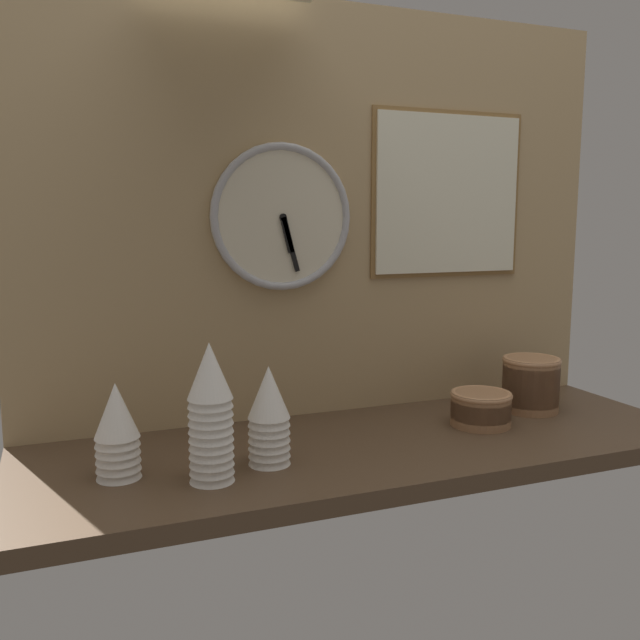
{
  "coord_description": "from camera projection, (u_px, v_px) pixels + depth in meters",
  "views": [
    {
      "loc": [
        -0.67,
        -1.38,
        0.51
      ],
      "look_at": [
        -0.11,
        0.04,
        0.28
      ],
      "focal_mm": 38.0,
      "sensor_mm": 36.0,
      "label": 1
    }
  ],
  "objects": [
    {
      "name": "cup_stack_left",
      "position": [
        211.0,
        413.0,
        1.32
      ],
      "size": [
        0.09,
        0.09,
        0.28
      ],
      "color": "white",
      "rests_on": "ground_plane"
    },
    {
      "name": "wall_clock",
      "position": [
        282.0,
        217.0,
        1.68
      ],
      "size": [
        0.36,
        0.03,
        0.36
      ],
      "color": "beige"
    },
    {
      "name": "bowl_stack_right",
      "position": [
        481.0,
        407.0,
        1.69
      ],
      "size": [
        0.15,
        0.15,
        0.09
      ],
      "color": "#996B47",
      "rests_on": "ground_plane"
    },
    {
      "name": "menu_board",
      "position": [
        448.0,
        195.0,
        1.85
      ],
      "size": [
        0.46,
        0.01,
        0.45
      ],
      "color": "olive"
    },
    {
      "name": "cup_stack_center_left",
      "position": [
        269.0,
        415.0,
        1.42
      ],
      "size": [
        0.09,
        0.09,
        0.21
      ],
      "color": "white",
      "rests_on": "ground_plane"
    },
    {
      "name": "wall_tiled_back",
      "position": [
        328.0,
        214.0,
        1.76
      ],
      "size": [
        1.6,
        0.03,
        1.05
      ],
      "color": "tan",
      "rests_on": "ground_plane"
    },
    {
      "name": "ground_plane",
      "position": [
        370.0,
        447.0,
        1.59
      ],
      "size": [
        1.6,
        0.56,
        0.04
      ],
      "primitive_type": "cube",
      "color": "#4C3826"
    },
    {
      "name": "bowl_stack_far_right",
      "position": [
        531.0,
        383.0,
        1.82
      ],
      "size": [
        0.15,
        0.15,
        0.15
      ],
      "color": "#996B47",
      "rests_on": "ground_plane"
    },
    {
      "name": "cup_stack_far_left",
      "position": [
        117.0,
        431.0,
        1.34
      ],
      "size": [
        0.09,
        0.09,
        0.2
      ],
      "color": "white",
      "rests_on": "ground_plane"
    }
  ]
}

